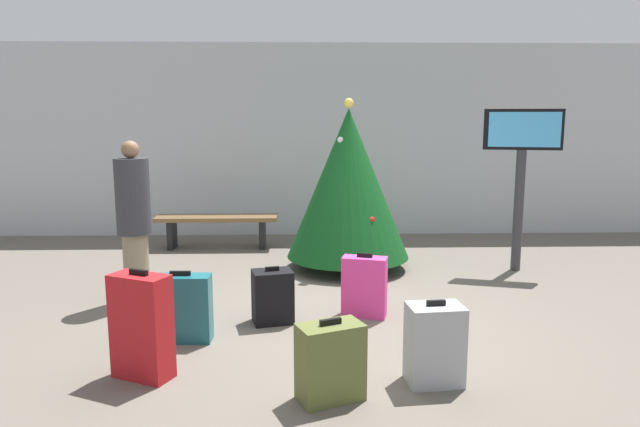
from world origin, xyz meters
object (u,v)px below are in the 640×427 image
suitcase_1 (435,344)px  waiting_bench (217,223)px  traveller_0 (134,219)px  suitcase_4 (364,287)px  holiday_tree (348,183)px  suitcase_2 (273,297)px  flight_info_kiosk (521,158)px  suitcase_0 (142,326)px  suitcase_5 (330,362)px  suitcase_3 (182,308)px

suitcase_1 → waiting_bench: bearing=116.4°
traveller_0 → suitcase_4: (2.34, -0.52, -0.59)m
holiday_tree → suitcase_2: holiday_tree is taller
flight_info_kiosk → suitcase_0: bearing=-142.8°
waiting_bench → traveller_0: (-0.47, -2.51, 0.52)m
holiday_tree → suitcase_0: holiday_tree is taller
suitcase_4 → holiday_tree: bearing=90.8°
suitcase_2 → suitcase_1: bearing=-46.4°
suitcase_4 → suitcase_5: bearing=-103.7°
holiday_tree → flight_info_kiosk: holiday_tree is taller
holiday_tree → suitcase_4: bearing=-89.2°
flight_info_kiosk → suitcase_4: flight_info_kiosk is taller
flight_info_kiosk → suitcase_3: (-3.74, -2.24, -1.13)m
suitcase_0 → suitcase_1: (2.14, -0.16, -0.10)m
suitcase_0 → suitcase_2: (0.90, 1.14, -0.14)m
flight_info_kiosk → suitcase_1: 3.73m
suitcase_3 → suitcase_5: size_ratio=1.08×
suitcase_0 → suitcase_1: 2.15m
waiting_bench → suitcase_5: suitcase_5 is taller
traveller_0 → suitcase_5: 2.98m
suitcase_1 → suitcase_5: suitcase_1 is taller
holiday_tree → flight_info_kiosk: bearing=-3.7°
flight_info_kiosk → suitcase_0: flight_info_kiosk is taller
suitcase_0 → suitcase_4: size_ratio=1.32×
suitcase_2 → suitcase_3: 0.88m
holiday_tree → suitcase_1: bearing=-83.3°
suitcase_2 → suitcase_4: (0.88, 0.15, 0.04)m
suitcase_3 → suitcase_4: bearing=19.6°
suitcase_2 → suitcase_4: 0.89m
holiday_tree → suitcase_0: 3.62m
holiday_tree → suitcase_1: size_ratio=3.43×
suitcase_0 → suitcase_2: size_ratio=1.53×
traveller_0 → suitcase_0: bearing=-73.1°
flight_info_kiosk → holiday_tree: bearing=176.3°
waiting_bench → traveller_0: bearing=-100.6°
suitcase_2 → flight_info_kiosk: bearing=31.2°
suitcase_1 → suitcase_0: bearing=175.8°
holiday_tree → suitcase_0: size_ratio=2.60×
suitcase_3 → suitcase_4: 1.74m
holiday_tree → waiting_bench: bearing=146.1°
holiday_tree → suitcase_4: size_ratio=3.42×
traveller_0 → suitcase_4: 2.46m
traveller_0 → suitcase_3: size_ratio=2.70×
waiting_bench → suitcase_1: (2.22, -4.48, -0.07)m
flight_info_kiosk → waiting_bench: flight_info_kiosk is taller
suitcase_1 → suitcase_5: (-0.77, -0.23, -0.03)m
suitcase_0 → suitcase_5: 1.44m
suitcase_0 → suitcase_4: 2.20m
waiting_bench → suitcase_5: size_ratio=3.08×
suitcase_4 → suitcase_5: 1.72m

